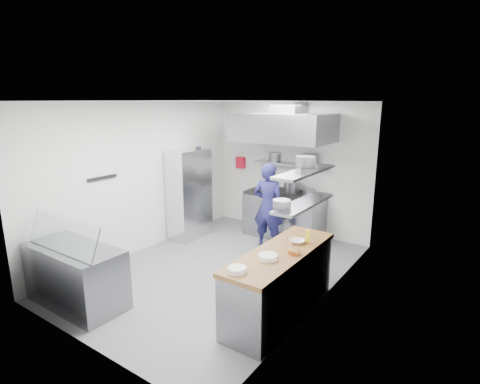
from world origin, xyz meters
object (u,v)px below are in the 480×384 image
Objects in this scene: chef at (268,207)px; display_case at (76,276)px; wire_rack at (189,194)px; gas_range at (284,216)px.

display_case is (-1.17, -3.31, -0.42)m from chef.
gas_range is at bearing 35.02° from wire_rack.
wire_rack reaches higher than display_case.
wire_rack reaches higher than chef.
wire_rack is 1.23× the size of display_case.
wire_rack is 3.05m from display_case.
chef is 0.91× the size of wire_rack.
chef is at bearing -85.14° from gas_range.
gas_range reaches higher than display_case.
chef reaches higher than display_case.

